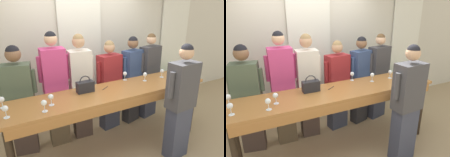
# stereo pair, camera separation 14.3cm
# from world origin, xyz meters

# --- Properties ---
(ground_plane) EXTENTS (18.00, 18.00, 0.00)m
(ground_plane) POSITION_xyz_m (0.00, 0.00, 0.00)
(ground_plane) COLOR tan
(wall_back) EXTENTS (12.00, 0.06, 2.80)m
(wall_back) POSITION_xyz_m (0.00, 1.34, 1.40)
(wall_back) COLOR beige
(wall_back) RESTS_ON ground_plane
(curtain_panel_center) EXTENTS (0.82, 0.03, 2.69)m
(curtain_panel_center) POSITION_xyz_m (0.00, 1.27, 1.34)
(curtain_panel_center) COLOR white
(curtain_panel_center) RESTS_ON ground_plane
(curtain_panel_right) EXTENTS (0.82, 0.03, 2.69)m
(curtain_panel_right) POSITION_xyz_m (2.40, 1.27, 1.34)
(curtain_panel_right) COLOR white
(curtain_panel_right) RESTS_ON ground_plane
(tasting_bar) EXTENTS (3.00, 0.65, 1.02)m
(tasting_bar) POSITION_xyz_m (0.00, -0.03, 0.90)
(tasting_bar) COLOR #9E6633
(tasting_bar) RESTS_ON ground_plane
(wine_bottle) EXTENTS (0.08, 0.08, 0.33)m
(wine_bottle) POSITION_xyz_m (1.26, -0.13, 1.14)
(wine_bottle) COLOR black
(wine_bottle) RESTS_ON tasting_bar
(handbag) EXTENTS (0.24, 0.12, 0.24)m
(handbag) POSITION_xyz_m (-0.39, 0.13, 1.10)
(handbag) COLOR #232328
(handbag) RESTS_ON tasting_bar
(wine_glass_front_left) EXTENTS (0.07, 0.07, 0.14)m
(wine_glass_front_left) POSITION_xyz_m (0.95, -0.23, 1.12)
(wine_glass_front_left) COLOR white
(wine_glass_front_left) RESTS_ON tasting_bar
(wine_glass_front_mid) EXTENTS (0.07, 0.07, 0.14)m
(wine_glass_front_mid) POSITION_xyz_m (-1.42, 0.14, 1.12)
(wine_glass_front_mid) COLOR white
(wine_glass_front_mid) RESTS_ON tasting_bar
(wine_glass_front_right) EXTENTS (0.07, 0.07, 0.14)m
(wine_glass_front_right) POSITION_xyz_m (1.35, 0.15, 1.12)
(wine_glass_front_right) COLOR white
(wine_glass_front_right) RESTS_ON tasting_bar
(wine_glass_center_left) EXTENTS (0.07, 0.07, 0.14)m
(wine_glass_center_left) POSITION_xyz_m (-1.01, -0.18, 1.12)
(wine_glass_center_left) COLOR white
(wine_glass_center_left) RESTS_ON tasting_bar
(wine_glass_center_mid) EXTENTS (0.07, 0.07, 0.14)m
(wine_glass_center_mid) POSITION_xyz_m (0.35, 0.27, 1.12)
(wine_glass_center_mid) COLOR white
(wine_glass_center_mid) RESTS_ON tasting_bar
(wine_glass_center_right) EXTENTS (0.07, 0.07, 0.14)m
(wine_glass_center_right) POSITION_xyz_m (1.12, -0.21, 1.12)
(wine_glass_center_right) COLOR white
(wine_glass_center_right) RESTS_ON tasting_bar
(wine_glass_back_left) EXTENTS (0.07, 0.07, 0.14)m
(wine_glass_back_left) POSITION_xyz_m (-0.90, -0.06, 1.12)
(wine_glass_back_left) COLOR white
(wine_glass_back_left) RESTS_ON tasting_bar
(wine_glass_back_mid) EXTENTS (0.07, 0.07, 0.14)m
(wine_glass_back_mid) POSITION_xyz_m (-1.39, -0.12, 1.12)
(wine_glass_back_mid) COLOR white
(wine_glass_back_mid) RESTS_ON tasting_bar
(wine_glass_back_right) EXTENTS (0.07, 0.07, 0.14)m
(wine_glass_back_right) POSITION_xyz_m (0.62, 0.09, 1.12)
(wine_glass_back_right) COLOR white
(wine_glass_back_right) RESTS_ON tasting_bar
(wine_glass_near_host) EXTENTS (0.07, 0.07, 0.14)m
(wine_glass_near_host) POSITION_xyz_m (0.98, 0.09, 1.12)
(wine_glass_near_host) COLOR white
(wine_glass_near_host) RESTS_ON tasting_bar
(pen) EXTENTS (0.12, 0.09, 0.01)m
(pen) POSITION_xyz_m (-0.09, 0.11, 1.02)
(pen) COLOR black
(pen) RESTS_ON tasting_bar
(guest_olive_jacket) EXTENTS (0.50, 0.31, 1.67)m
(guest_olive_jacket) POSITION_xyz_m (-1.20, 0.61, 0.86)
(guest_olive_jacket) COLOR #473833
(guest_olive_jacket) RESTS_ON ground_plane
(guest_pink_top) EXTENTS (0.46, 0.29, 1.82)m
(guest_pink_top) POSITION_xyz_m (-0.69, 0.61, 0.93)
(guest_pink_top) COLOR brown
(guest_pink_top) RESTS_ON ground_plane
(guest_cream_sweater) EXTENTS (0.46, 0.28, 1.76)m
(guest_cream_sweater) POSITION_xyz_m (-0.28, 0.61, 0.91)
(guest_cream_sweater) COLOR #473833
(guest_cream_sweater) RESTS_ON ground_plane
(guest_striped_shirt) EXTENTS (0.51, 0.29, 1.62)m
(guest_striped_shirt) POSITION_xyz_m (0.25, 0.61, 0.83)
(guest_striped_shirt) COLOR #383D51
(guest_striped_shirt) RESTS_ON ground_plane
(guest_navy_coat) EXTENTS (0.48, 0.30, 1.66)m
(guest_navy_coat) POSITION_xyz_m (0.73, 0.61, 0.87)
(guest_navy_coat) COLOR #28282D
(guest_navy_coat) RESTS_ON ground_plane
(guest_beige_cap) EXTENTS (0.54, 0.30, 1.69)m
(guest_beige_cap) POSITION_xyz_m (1.14, 0.61, 0.86)
(guest_beige_cap) COLOR #383D51
(guest_beige_cap) RESTS_ON ground_plane
(host_pouring) EXTENTS (0.51, 0.25, 1.70)m
(host_pouring) POSITION_xyz_m (0.74, -0.57, 0.87)
(host_pouring) COLOR #383D51
(host_pouring) RESTS_ON ground_plane
(potted_plant) EXTENTS (0.41, 0.41, 0.79)m
(potted_plant) POSITION_xyz_m (2.14, 0.91, 0.44)
(potted_plant) COLOR #4C4C51
(potted_plant) RESTS_ON ground_plane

